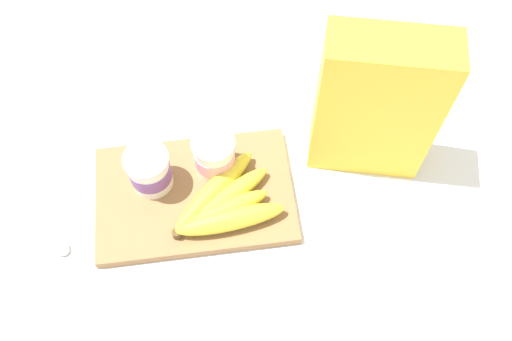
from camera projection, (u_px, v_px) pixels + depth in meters
The scene contains 7 objects.
ground_plane at pixel (195, 197), 0.93m from camera, with size 2.40×2.40×0.00m, color white.
cutting_board at pixel (195, 195), 0.92m from camera, with size 0.32×0.21×0.02m, color olive.
cereal_box at pixel (376, 107), 0.85m from camera, with size 0.18×0.08×0.29m, color yellow.
yogurt_cup_front at pixel (150, 171), 0.89m from camera, with size 0.07×0.07×0.08m.
yogurt_cup_back at pixel (215, 156), 0.90m from camera, with size 0.07×0.07×0.08m.
banana_bunch at pixel (222, 205), 0.88m from camera, with size 0.19×0.16×0.04m.
spoon at pixel (49, 237), 0.89m from camera, with size 0.10×0.11×0.01m.
Camera 1 is at (0.05, -0.42, 0.84)m, focal length 38.84 mm.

